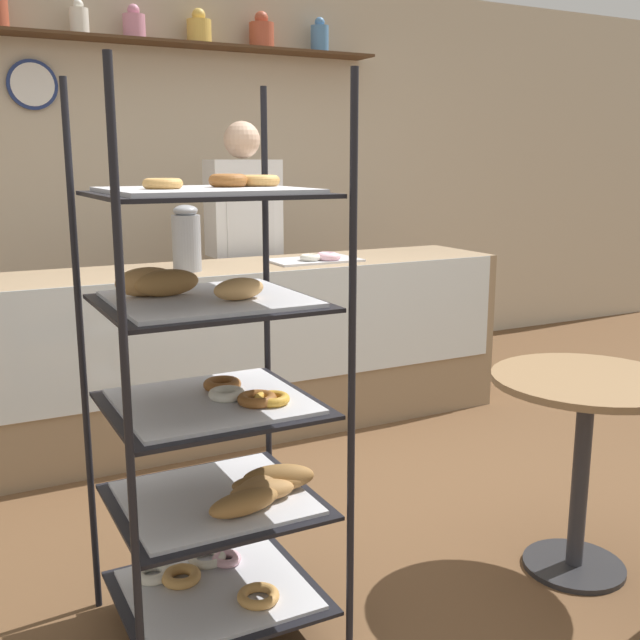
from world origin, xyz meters
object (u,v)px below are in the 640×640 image
Objects in this scene: person_worker at (244,251)px; cafe_table at (584,427)px; pastry_rack at (216,404)px; donut_tray_counter at (319,258)px; coffee_carafe at (186,239)px.

person_worker is 2.32× the size of cafe_table.
pastry_rack is 1.31m from cafe_table.
pastry_rack is 2.40m from person_worker.
pastry_rack is at bearing -126.51° from donut_tray_counter.
pastry_rack is at bearing 168.03° from cafe_table.
coffee_carafe is at bearing -132.38° from person_worker.
pastry_rack is at bearing -105.02° from coffee_carafe.
pastry_rack reaches higher than coffee_carafe.
coffee_carafe reaches higher than donut_tray_counter.
pastry_rack reaches higher than cafe_table.
cafe_table is at bearing -11.97° from pastry_rack.
coffee_carafe is 0.67× the size of donut_tray_counter.
pastry_rack is 1.67m from coffee_carafe.
donut_tray_counter is (1.17, 1.59, 0.19)m from pastry_rack.
cafe_table is 1.48× the size of donut_tray_counter.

